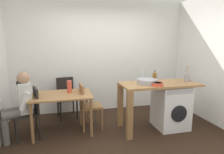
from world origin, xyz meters
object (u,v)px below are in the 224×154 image
mixing_bowl (157,84)px  utensil_crock (187,78)px  vase (69,87)px  chair_opposite (87,104)px  bottle_tall_green (155,76)px  seated_person (20,103)px  chair_person_seat (30,110)px  chair_spare_by_wall (66,95)px  washing_machine (171,106)px  dining_table (62,99)px

mixing_bowl → utensil_crock: (0.78, 0.25, 0.04)m
vase → utensil_crock: bearing=-8.6°
chair_opposite → bottle_tall_green: 1.47m
seated_person → vase: size_ratio=5.27×
mixing_bowl → utensil_crock: size_ratio=0.72×
seated_person → mixing_bowl: 2.43m
chair_person_seat → vase: 0.80m
chair_spare_by_wall → utensil_crock: bearing=146.5°
chair_spare_by_wall → bottle_tall_green: (1.77, -0.81, 0.50)m
chair_opposite → mixing_bowl: size_ratio=4.18×
chair_person_seat → mixing_bowl: size_ratio=4.18×
washing_machine → bottle_tall_green: bearing=132.9°
chair_opposite → washing_machine: bearing=74.2°
dining_table → mixing_bowl: mixing_bowl is taller
bottle_tall_green → utensil_crock: utensil_crock is taller
chair_spare_by_wall → vase: size_ratio=3.95×
chair_person_seat → utensil_crock: 3.06m
chair_spare_by_wall → seated_person: 1.21m
chair_person_seat → bottle_tall_green: (2.40, 0.04, 0.50)m
dining_table → seated_person: 0.71m
chair_person_seat → seated_person: (-0.15, -0.05, 0.16)m
chair_opposite → chair_spare_by_wall: 0.83m
chair_opposite → utensil_crock: utensil_crock is taller
chair_spare_by_wall → seated_person: bearing=38.5°
chair_spare_by_wall → chair_opposite: bearing=107.9°
chair_opposite → utensil_crock: (1.99, -0.30, 0.48)m
chair_person_seat → washing_machine: 2.66m
washing_machine → utensil_crock: utensil_crock is taller
seated_person → vase: 0.90m
chair_spare_by_wall → washing_machine: (2.01, -1.08, -0.08)m
chair_opposite → vase: bearing=-103.2°
mixing_bowl → vase: 1.65m
chair_person_seat → utensil_crock: bearing=-109.6°
seated_person → chair_opposite: bearing=-98.1°
utensil_crock → dining_table: bearing=174.2°
mixing_bowl → vase: (-1.53, 0.60, -0.10)m
washing_machine → vase: 2.03m
chair_spare_by_wall → vase: (0.06, -0.67, 0.35)m
dining_table → bottle_tall_green: (1.85, -0.04, 0.37)m
utensil_crock → vase: (-2.32, 0.35, -0.14)m
chair_person_seat → mixing_bowl: 2.32m
bottle_tall_green → chair_person_seat: bearing=-179.1°
chair_person_seat → bottle_tall_green: size_ratio=4.40×
seated_person → utensil_crock: 3.19m
mixing_bowl → utensil_crock: bearing=17.8°
utensil_crock → washing_machine: bearing=-171.9°
chair_person_seat → vase: size_ratio=3.95×
utensil_crock → chair_person_seat: bearing=176.7°
washing_machine → mixing_bowl: mixing_bowl is taller
chair_person_seat → chair_opposite: size_ratio=1.00×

